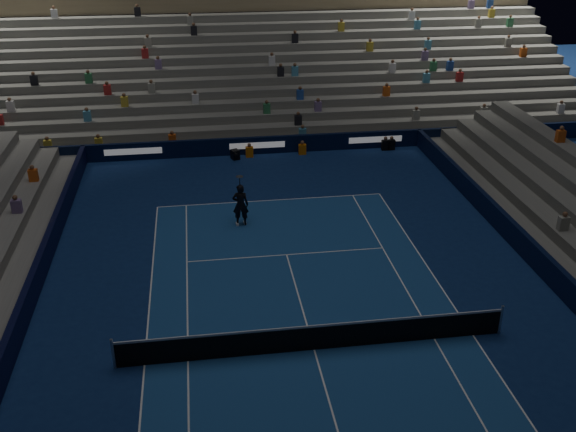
% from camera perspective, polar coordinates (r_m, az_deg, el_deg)
% --- Properties ---
extents(ground, '(90.00, 90.00, 0.00)m').
position_cam_1_polar(ground, '(21.96, 2.29, -11.57)').
color(ground, '#0D2150').
rests_on(ground, ground).
extents(court_surface, '(10.97, 23.77, 0.01)m').
position_cam_1_polar(court_surface, '(21.95, 2.29, -11.56)').
color(court_surface, navy).
rests_on(court_surface, ground).
extents(sponsor_barrier_far, '(44.00, 0.25, 1.00)m').
position_cam_1_polar(sponsor_barrier_far, '(37.98, -2.72, 6.18)').
color(sponsor_barrier_far, black).
rests_on(sponsor_barrier_far, ground).
extents(sponsor_barrier_west, '(0.25, 37.00, 1.00)m').
position_cam_1_polar(sponsor_barrier_west, '(22.32, -23.58, -11.81)').
color(sponsor_barrier_west, black).
rests_on(sponsor_barrier_west, ground).
extents(grandstand_main, '(44.00, 15.20, 11.20)m').
position_cam_1_polar(grandstand_main, '(46.19, -4.01, 13.47)').
color(grandstand_main, slate).
rests_on(grandstand_main, ground).
extents(tennis_net, '(12.90, 0.10, 1.10)m').
position_cam_1_polar(tennis_net, '(21.65, 2.32, -10.52)').
color(tennis_net, '#B2B2B7').
rests_on(tennis_net, ground).
extents(tennis_player, '(0.78, 0.57, 1.97)m').
position_cam_1_polar(tennis_player, '(29.37, -4.16, 0.99)').
color(tennis_player, black).
rests_on(tennis_player, ground).
extents(broadcast_camera, '(0.54, 0.91, 0.53)m').
position_cam_1_polar(broadcast_camera, '(37.28, -4.62, 5.37)').
color(broadcast_camera, black).
rests_on(broadcast_camera, ground).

